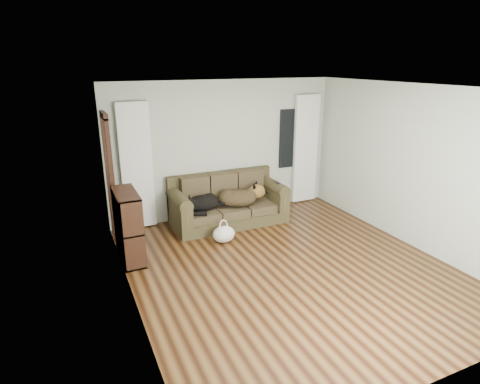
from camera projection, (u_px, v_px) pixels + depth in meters
name	position (u px, v px, depth m)	size (l,w,h in m)	color
floor	(289.00, 267.00, 5.96)	(5.00, 5.00, 0.00)	black
ceiling	(297.00, 87.00, 5.15)	(5.00, 5.00, 0.00)	white
wall_back	(224.00, 149.00, 7.72)	(4.50, 0.04, 2.60)	#AEBAA7
wall_left	(127.00, 207.00, 4.67)	(0.04, 5.00, 2.60)	#AEBAA7
wall_right	(413.00, 167.00, 6.44)	(0.04, 5.00, 2.60)	#AEBAA7
curtain_left	(137.00, 167.00, 7.03)	(0.55, 0.08, 2.25)	white
curtain_right	(305.00, 149.00, 8.40)	(0.55, 0.08, 2.25)	white
window_pane	(290.00, 139.00, 8.23)	(0.50, 0.03, 1.20)	black
door_casing	(111.00, 181.00, 6.55)	(0.07, 0.60, 2.10)	black
sofa	(229.00, 200.00, 7.47)	(2.10, 0.91, 0.86)	#34311D
dog_black_lab	(201.00, 204.00, 7.19)	(0.65, 0.45, 0.28)	black
dog_shepherd	(239.00, 198.00, 7.47)	(0.76, 0.53, 0.33)	black
tv_remote	(277.00, 182.00, 7.60)	(0.06, 0.20, 0.02)	black
tote_bag	(224.00, 233.00, 6.75)	(0.38, 0.30, 0.28)	silver
bookshelf	(129.00, 229.00, 6.08)	(0.33, 0.87, 1.08)	black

